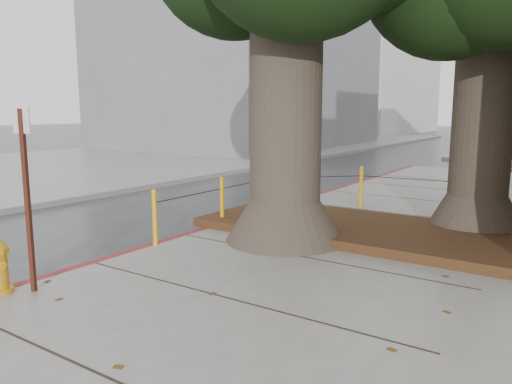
# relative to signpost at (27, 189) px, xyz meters

# --- Properties ---
(ground) EXTENTS (140.00, 140.00, 0.00)m
(ground) POSITION_rel_signpost_xyz_m (1.61, 1.17, -1.43)
(ground) COLOR #28282B
(ground) RESTS_ON ground
(sidewalk_opposite) EXTENTS (14.00, 60.00, 0.15)m
(sidewalk_opposite) POSITION_rel_signpost_xyz_m (-12.39, 11.17, -1.36)
(sidewalk_opposite) COLOR slate
(sidewalk_opposite) RESTS_ON ground
(curb_red) EXTENTS (0.14, 26.00, 0.16)m
(curb_red) POSITION_rel_signpost_xyz_m (-0.39, 3.67, -1.36)
(curb_red) COLOR maroon
(curb_red) RESTS_ON ground
(planter_bed) EXTENTS (6.40, 2.60, 0.16)m
(planter_bed) POSITION_rel_signpost_xyz_m (2.51, 5.07, -1.20)
(planter_bed) COLOR black
(planter_bed) RESTS_ON sidewalk_main
(building_far_grey) EXTENTS (12.00, 16.00, 12.00)m
(building_far_grey) POSITION_rel_signpost_xyz_m (-13.39, 23.17, 4.57)
(building_far_grey) COLOR slate
(building_far_grey) RESTS_ON ground
(building_far_white) EXTENTS (12.00, 18.00, 15.00)m
(building_far_white) POSITION_rel_signpost_xyz_m (-15.39, 46.17, 6.07)
(building_far_white) COLOR silver
(building_far_white) RESTS_ON ground
(bollard_ring) EXTENTS (3.79, 5.39, 0.95)m
(bollard_ring) POSITION_rel_signpost_xyz_m (0.75, 5.54, -0.77)
(bollard_ring) COLOR #F69E0D
(bollard_ring) RESTS_ON sidewalk_main
(signpost) EXTENTS (0.22, 0.10, 2.27)m
(signpost) POSITION_rel_signpost_xyz_m (0.00, 0.00, 0.00)
(signpost) COLOR #471911
(signpost) RESTS_ON sidewalk_main
(car_dark) EXTENTS (2.24, 4.38, 1.22)m
(car_dark) POSITION_rel_signpost_xyz_m (-8.61, 20.55, -0.82)
(car_dark) COLOR black
(car_dark) RESTS_ON ground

